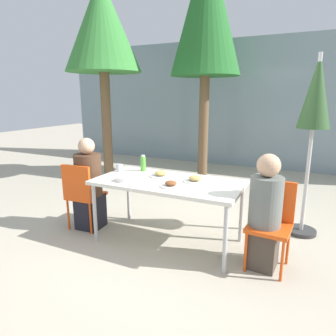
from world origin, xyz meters
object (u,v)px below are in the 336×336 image
at_px(person_right, 265,215).
at_px(drinking_cup, 120,168).
at_px(person_left, 89,186).
at_px(chair_left, 82,191).
at_px(chair_right, 271,217).
at_px(tree_behind_right, 102,27).
at_px(salad_bowl, 125,179).
at_px(tree_behind_left, 207,9).
at_px(closed_umbrella, 315,102).
at_px(bottle, 143,163).

xyz_separation_m(person_right, drinking_cup, (-1.84, 0.22, 0.24)).
relative_size(person_left, drinking_cup, 12.69).
relative_size(chair_left, chair_right, 1.00).
relative_size(person_right, tree_behind_right, 0.30).
height_order(salad_bowl, tree_behind_left, tree_behind_left).
distance_m(person_right, tree_behind_left, 4.45).
relative_size(drinking_cup, tree_behind_left, 0.02).
bearing_deg(closed_umbrella, person_right, -108.83).
xyz_separation_m(chair_left, bottle, (0.64, 0.44, 0.34)).
bearing_deg(drinking_cup, chair_right, -4.23).
height_order(bottle, salad_bowl, bottle).
xyz_separation_m(chair_left, person_left, (0.04, 0.08, 0.05)).
relative_size(bottle, drinking_cup, 2.23).
relative_size(person_left, salad_bowl, 5.98).
bearing_deg(tree_behind_left, bottle, -87.70).
relative_size(person_right, salad_bowl, 5.87).
height_order(chair_right, salad_bowl, chair_right).
bearing_deg(salad_bowl, person_right, 4.66).
xyz_separation_m(bottle, drinking_cup, (-0.26, -0.15, -0.05)).
relative_size(chair_left, tree_behind_right, 0.22).
bearing_deg(bottle, salad_bowl, -84.55).
distance_m(chair_left, chair_right, 2.28).
bearing_deg(salad_bowl, tree_behind_left, 92.79).
height_order(person_left, salad_bowl, person_left).
relative_size(chair_right, bottle, 4.18).
bearing_deg(tree_behind_left, person_right, -61.25).
bearing_deg(tree_behind_right, closed_umbrella, -17.81).
xyz_separation_m(bottle, tree_behind_right, (-1.95, 1.88, 2.15)).
height_order(drinking_cup, salad_bowl, drinking_cup).
bearing_deg(person_right, salad_bowl, 9.12).
distance_m(drinking_cup, tree_behind_right, 3.44).
bearing_deg(chair_right, person_left, 6.18).
bearing_deg(person_right, chair_left, 6.38).
distance_m(person_left, closed_umbrella, 2.91).
xyz_separation_m(tree_behind_left, tree_behind_right, (-1.84, -0.82, -0.31)).
bearing_deg(person_left, tree_behind_left, 76.90).
height_order(person_right, salad_bowl, person_right).
distance_m(chair_right, closed_umbrella, 1.48).
bearing_deg(tree_behind_right, tree_behind_left, 24.10).
xyz_separation_m(salad_bowl, tree_behind_right, (-2.00, 2.37, 2.22)).
distance_m(chair_right, salad_bowl, 1.62).
distance_m(chair_right, bottle, 1.69).
distance_m(chair_right, tree_behind_right, 4.87).
bearing_deg(person_right, chair_right, -121.96).
xyz_separation_m(chair_right, salad_bowl, (-1.59, -0.20, 0.27)).
relative_size(chair_right, drinking_cup, 9.31).
bearing_deg(person_left, drinking_cup, 27.29).
distance_m(person_left, drinking_cup, 0.46).
bearing_deg(tree_behind_left, chair_left, -99.66).
xyz_separation_m(chair_right, bottle, (-1.63, 0.29, 0.34)).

